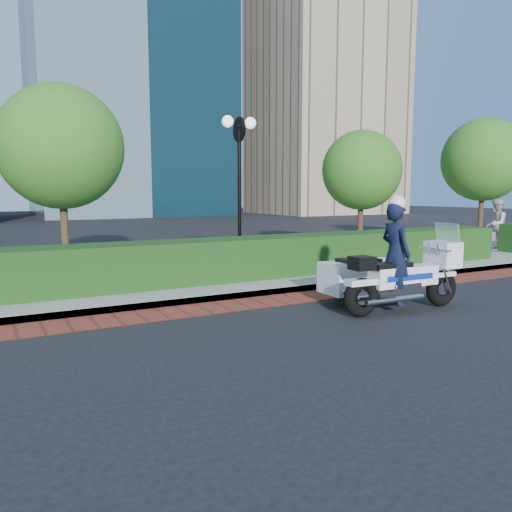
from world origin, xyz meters
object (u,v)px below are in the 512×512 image
tree_c (362,170)px  pedestrian (496,225)px  police_motorcycle (385,270)px  lamppost (239,168)px  tree_d (484,160)px  tree_b (61,147)px

tree_c → pedestrian: size_ratio=2.25×
tree_c → police_motorcycle: size_ratio=1.56×
tree_c → lamppost: bearing=-166.7°
lamppost → tree_d: 12.09m
tree_d → police_motorcycle: 13.54m
tree_b → tree_c: size_ratio=1.14×
lamppost → tree_b: (-4.50, 1.30, 0.48)m
lamppost → police_motorcycle: lamppost is taller
tree_d → police_motorcycle: size_ratio=1.88×
lamppost → police_motorcycle: 5.77m
tree_b → pedestrian: size_ratio=2.56×
tree_c → tree_d: bearing=0.0°
tree_c → police_motorcycle: (-4.97, -6.61, -2.29)m
tree_b → tree_d: bearing=0.0°
pedestrian → lamppost: bearing=-28.1°
tree_d → pedestrian: size_ratio=2.71×
pedestrian → tree_d: bearing=-155.7°
tree_c → pedestrian: tree_c is taller
tree_b → tree_c: tree_b is taller
lamppost → tree_c: size_ratio=0.98×
tree_c → police_motorcycle: tree_c is taller
tree_b → tree_d: tree_d is taller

